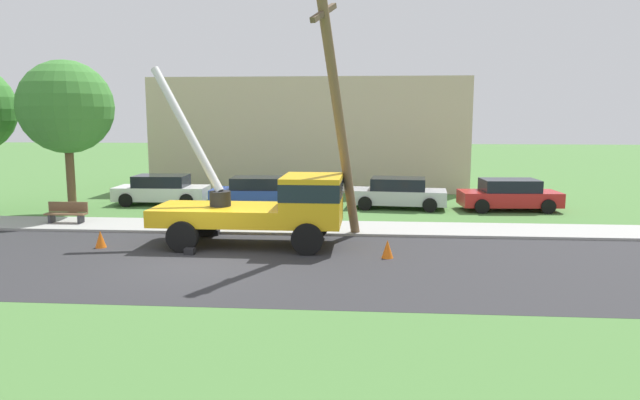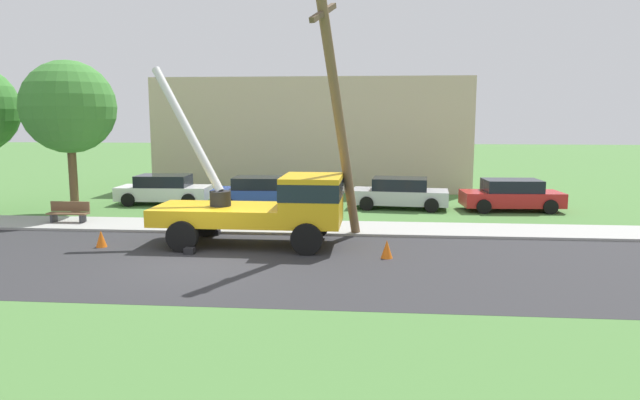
{
  "view_description": "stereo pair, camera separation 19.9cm",
  "coord_description": "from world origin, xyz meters",
  "px_view_note": "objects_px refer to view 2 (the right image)",
  "views": [
    {
      "loc": [
        4.87,
        -16.09,
        4.29
      ],
      "look_at": [
        3.37,
        2.9,
        1.46
      ],
      "focal_mm": 32.07,
      "sensor_mm": 36.0,
      "label": 1
    },
    {
      "loc": [
        5.07,
        -16.07,
        4.29
      ],
      "look_at": [
        3.37,
        2.9,
        1.46
      ],
      "focal_mm": 32.07,
      "sensor_mm": 36.0,
      "label": 2
    }
  ],
  "objects_px": {
    "parked_sedan_white": "(164,189)",
    "parked_sedan_blue": "(260,192)",
    "roadside_tree_near": "(69,107)",
    "utility_truck": "(273,204)",
    "leaning_utility_pole": "(338,115)",
    "parked_sedan_red": "(511,195)",
    "traffic_cone_ahead": "(387,249)",
    "traffic_cone_behind": "(101,239)",
    "parked_sedan_silver": "(400,193)",
    "park_bench": "(69,213)"
  },
  "relations": [
    {
      "from": "parked_sedan_white",
      "to": "parked_sedan_blue",
      "type": "relative_size",
      "value": 1.0
    },
    {
      "from": "parked_sedan_blue",
      "to": "parked_sedan_white",
      "type": "bearing_deg",
      "value": 174.47
    },
    {
      "from": "roadside_tree_near",
      "to": "parked_sedan_blue",
      "type": "bearing_deg",
      "value": 18.43
    },
    {
      "from": "utility_truck",
      "to": "parked_sedan_white",
      "type": "xyz_separation_m",
      "value": [
        -6.85,
        8.41,
        -0.7
      ]
    },
    {
      "from": "leaning_utility_pole",
      "to": "parked_sedan_blue",
      "type": "height_order",
      "value": "leaning_utility_pole"
    },
    {
      "from": "parked_sedan_red",
      "to": "parked_sedan_white",
      "type": "bearing_deg",
      "value": 178.22
    },
    {
      "from": "utility_truck",
      "to": "parked_sedan_white",
      "type": "relative_size",
      "value": 1.51
    },
    {
      "from": "traffic_cone_ahead",
      "to": "parked_sedan_red",
      "type": "bearing_deg",
      "value": 57.89
    },
    {
      "from": "traffic_cone_ahead",
      "to": "parked_sedan_white",
      "type": "relative_size",
      "value": 0.13
    },
    {
      "from": "parked_sedan_white",
      "to": "roadside_tree_near",
      "type": "height_order",
      "value": "roadside_tree_near"
    },
    {
      "from": "utility_truck",
      "to": "traffic_cone_behind",
      "type": "relative_size",
      "value": 12.07
    },
    {
      "from": "parked_sedan_silver",
      "to": "parked_sedan_red",
      "type": "xyz_separation_m",
      "value": [
        5.01,
        -0.21,
        0.0
      ]
    },
    {
      "from": "parked_sedan_white",
      "to": "parked_sedan_silver",
      "type": "relative_size",
      "value": 0.98
    },
    {
      "from": "parked_sedan_red",
      "to": "roadside_tree_near",
      "type": "distance_m",
      "value": 19.9
    },
    {
      "from": "traffic_cone_ahead",
      "to": "parked_sedan_blue",
      "type": "relative_size",
      "value": 0.13
    },
    {
      "from": "parked_sedan_white",
      "to": "roadside_tree_near",
      "type": "relative_size",
      "value": 0.67
    },
    {
      "from": "parked_sedan_blue",
      "to": "roadside_tree_near",
      "type": "xyz_separation_m",
      "value": [
        -7.78,
        -2.59,
        3.92
      ]
    },
    {
      "from": "parked_sedan_silver",
      "to": "parked_sedan_red",
      "type": "height_order",
      "value": "same"
    },
    {
      "from": "parked_sedan_silver",
      "to": "leaning_utility_pole",
      "type": "bearing_deg",
      "value": -107.28
    },
    {
      "from": "traffic_cone_ahead",
      "to": "parked_sedan_red",
      "type": "relative_size",
      "value": 0.12
    },
    {
      "from": "parked_sedan_white",
      "to": "parked_sedan_red",
      "type": "distance_m",
      "value": 16.43
    },
    {
      "from": "park_bench",
      "to": "parked_sedan_silver",
      "type": "bearing_deg",
      "value": 21.32
    },
    {
      "from": "traffic_cone_behind",
      "to": "park_bench",
      "type": "relative_size",
      "value": 0.35
    },
    {
      "from": "traffic_cone_ahead",
      "to": "parked_sedan_silver",
      "type": "xyz_separation_m",
      "value": [
        0.84,
        9.54,
        0.43
      ]
    },
    {
      "from": "traffic_cone_behind",
      "to": "parked_sedan_red",
      "type": "height_order",
      "value": "parked_sedan_red"
    },
    {
      "from": "parked_sedan_blue",
      "to": "park_bench",
      "type": "bearing_deg",
      "value": -143.33
    },
    {
      "from": "utility_truck",
      "to": "park_bench",
      "type": "bearing_deg",
      "value": 161.49
    },
    {
      "from": "traffic_cone_ahead",
      "to": "traffic_cone_behind",
      "type": "bearing_deg",
      "value": 176.01
    },
    {
      "from": "park_bench",
      "to": "parked_sedan_red",
      "type": "bearing_deg",
      "value": 15.21
    },
    {
      "from": "park_bench",
      "to": "roadside_tree_near",
      "type": "distance_m",
      "value": 4.93
    },
    {
      "from": "parked_sedan_white",
      "to": "parked_sedan_red",
      "type": "bearing_deg",
      "value": -1.78
    },
    {
      "from": "traffic_cone_behind",
      "to": "parked_sedan_white",
      "type": "bearing_deg",
      "value": 97.74
    },
    {
      "from": "traffic_cone_ahead",
      "to": "traffic_cone_behind",
      "type": "height_order",
      "value": "same"
    },
    {
      "from": "park_bench",
      "to": "roadside_tree_near",
      "type": "bearing_deg",
      "value": 113.34
    },
    {
      "from": "utility_truck",
      "to": "parked_sedan_silver",
      "type": "distance_m",
      "value": 9.32
    },
    {
      "from": "leaning_utility_pole",
      "to": "utility_truck",
      "type": "bearing_deg",
      "value": -171.98
    },
    {
      "from": "leaning_utility_pole",
      "to": "traffic_cone_behind",
      "type": "bearing_deg",
      "value": -172.04
    },
    {
      "from": "parked_sedan_red",
      "to": "park_bench",
      "type": "relative_size",
      "value": 2.81
    },
    {
      "from": "parked_sedan_silver",
      "to": "parked_sedan_blue",
      "type": "bearing_deg",
      "value": -178.5
    },
    {
      "from": "utility_truck",
      "to": "roadside_tree_near",
      "type": "xyz_separation_m",
      "value": [
        -9.78,
        5.34,
        3.22
      ]
    },
    {
      "from": "roadside_tree_near",
      "to": "leaning_utility_pole",
      "type": "bearing_deg",
      "value": -22.98
    },
    {
      "from": "utility_truck",
      "to": "traffic_cone_ahead",
      "type": "relative_size",
      "value": 12.07
    },
    {
      "from": "park_bench",
      "to": "roadside_tree_near",
      "type": "xyz_separation_m",
      "value": [
        -1.04,
        2.42,
        4.17
      ]
    },
    {
      "from": "traffic_cone_behind",
      "to": "utility_truck",
      "type": "bearing_deg",
      "value": 7.93
    },
    {
      "from": "parked_sedan_blue",
      "to": "parked_sedan_red",
      "type": "distance_m",
      "value": 11.56
    },
    {
      "from": "parked_sedan_blue",
      "to": "park_bench",
      "type": "relative_size",
      "value": 2.79
    },
    {
      "from": "parked_sedan_blue",
      "to": "roadside_tree_near",
      "type": "distance_m",
      "value": 9.09
    },
    {
      "from": "park_bench",
      "to": "roadside_tree_near",
      "type": "height_order",
      "value": "roadside_tree_near"
    },
    {
      "from": "leaning_utility_pole",
      "to": "park_bench",
      "type": "distance_m",
      "value": 11.81
    },
    {
      "from": "utility_truck",
      "to": "traffic_cone_behind",
      "type": "xyz_separation_m",
      "value": [
        -5.61,
        -0.78,
        -1.13
      ]
    }
  ]
}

